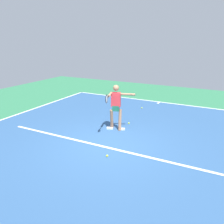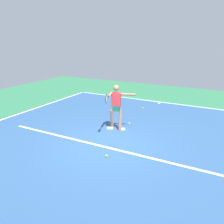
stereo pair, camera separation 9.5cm
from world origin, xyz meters
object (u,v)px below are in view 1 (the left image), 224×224
object	(u,v)px
tennis_ball_centre_court	(142,108)
tennis_ball_by_sideline	(129,123)
tennis_player	(116,105)
tennis_ball_by_baseline	(107,156)

from	to	relation	value
tennis_ball_centre_court	tennis_ball_by_sideline	bearing A→B (deg)	97.38
tennis_player	tennis_ball_centre_court	world-z (taller)	tennis_player
tennis_player	tennis_ball_by_sideline	distance (m)	1.26
tennis_player	tennis_ball_by_baseline	size ratio (longest dim) A/B	26.05
tennis_ball_by_sideline	tennis_ball_by_baseline	bearing A→B (deg)	100.53
tennis_ball_by_baseline	tennis_ball_by_sideline	bearing A→B (deg)	-79.47
tennis_player	tennis_ball_by_baseline	world-z (taller)	tennis_player
tennis_ball_by_baseline	tennis_ball_by_sideline	xyz separation A→B (m)	(0.52, -2.79, 0.00)
tennis_player	tennis_ball_centre_court	distance (m)	3.23
tennis_player	tennis_ball_by_baseline	bearing A→B (deg)	92.27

